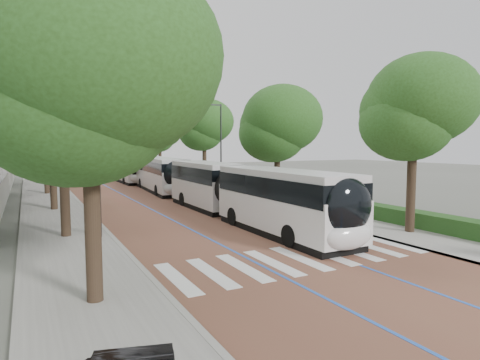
{
  "coord_description": "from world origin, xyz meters",
  "views": [
    {
      "loc": [
        -9.02,
        -11.37,
        4.41
      ],
      "look_at": [
        1.79,
        8.89,
        2.4
      ],
      "focal_mm": 30.0,
      "sensor_mm": 36.0,
      "label": 1
    }
  ],
  "objects": [
    {
      "name": "ground",
      "position": [
        0.0,
        0.0,
        0.0
      ],
      "size": [
        160.0,
        160.0,
        0.0
      ],
      "primitive_type": "plane",
      "color": "#51544C",
      "rests_on": "ground"
    },
    {
      "name": "road",
      "position": [
        0.0,
        40.0,
        0.01
      ],
      "size": [
        11.0,
        140.0,
        0.02
      ],
      "primitive_type": "cube",
      "color": "brown",
      "rests_on": "ground"
    },
    {
      "name": "sidewalk_left",
      "position": [
        -7.5,
        40.0,
        0.06
      ],
      "size": [
        4.0,
        140.0,
        0.12
      ],
      "primitive_type": "cube",
      "color": "gray",
      "rests_on": "ground"
    },
    {
      "name": "sidewalk_right",
      "position": [
        7.5,
        40.0,
        0.06
      ],
      "size": [
        4.0,
        140.0,
        0.12
      ],
      "primitive_type": "cube",
      "color": "gray",
      "rests_on": "ground"
    },
    {
      "name": "kerb_left",
      "position": [
        -5.6,
        40.0,
        0.06
      ],
      "size": [
        0.2,
        140.0,
        0.14
      ],
      "primitive_type": "cube",
      "color": "gray",
      "rests_on": "ground"
    },
    {
      "name": "kerb_right",
      "position": [
        5.6,
        40.0,
        0.06
      ],
      "size": [
        0.2,
        140.0,
        0.14
      ],
      "primitive_type": "cube",
      "color": "gray",
      "rests_on": "ground"
    },
    {
      "name": "zebra_crossing",
      "position": [
        0.2,
        1.0,
        0.03
      ],
      "size": [
        10.55,
        3.6,
        0.01
      ],
      "color": "silver",
      "rests_on": "ground"
    },
    {
      "name": "lane_line_left",
      "position": [
        -1.6,
        40.0,
        0.02
      ],
      "size": [
        0.12,
        126.0,
        0.01
      ],
      "primitive_type": "cube",
      "color": "blue",
      "rests_on": "road"
    },
    {
      "name": "lane_line_right",
      "position": [
        1.6,
        40.0,
        0.02
      ],
      "size": [
        0.12,
        126.0,
        0.01
      ],
      "primitive_type": "cube",
      "color": "blue",
      "rests_on": "road"
    },
    {
      "name": "hedge",
      "position": [
        9.1,
        0.0,
        0.52
      ],
      "size": [
        1.2,
        14.0,
        0.8
      ],
      "primitive_type": "cube",
      "color": "#1F4718",
      "rests_on": "sidewalk_right"
    },
    {
      "name": "streetlight_far",
      "position": [
        6.62,
        22.0,
        4.82
      ],
      "size": [
        1.82,
        0.2,
        8.0
      ],
      "color": "#2B2C2E",
      "rests_on": "sidewalk_right"
    },
    {
      "name": "lamp_post_left",
      "position": [
        -6.1,
        8.0,
        4.12
      ],
      "size": [
        0.14,
        0.14,
        8.0
      ],
      "primitive_type": "cylinder",
      "color": "#2B2C2E",
      "rests_on": "sidewalk_left"
    },
    {
      "name": "trees_left",
      "position": [
        -7.5,
        22.89,
        6.73
      ],
      "size": [
        6.48,
        61.1,
        9.73
      ],
      "color": "black",
      "rests_on": "ground"
    },
    {
      "name": "trees_right",
      "position": [
        7.7,
        22.84,
        5.96
      ],
      "size": [
        6.01,
        47.5,
        8.65
      ],
      "color": "black",
      "rests_on": "ground"
    },
    {
      "name": "lead_bus",
      "position": [
        2.02,
        8.7,
        1.63
      ],
      "size": [
        2.58,
        18.4,
        3.2
      ],
      "rotation": [
        0.0,
        0.0,
        -0.0
      ],
      "color": "black",
      "rests_on": "ground"
    },
    {
      "name": "bus_queued_0",
      "position": [
        2.15,
        25.32,
        1.62
      ],
      "size": [
        3.29,
        12.53,
        3.2
      ],
      "rotation": [
        0.0,
        0.0,
        -0.06
      ],
      "color": "silver",
      "rests_on": "ground"
    },
    {
      "name": "bus_queued_1",
      "position": [
        1.69,
        37.26,
        1.62
      ],
      "size": [
        2.7,
        12.43,
        3.2
      ],
      "rotation": [
        0.0,
        0.0,
        0.01
      ],
      "color": "silver",
      "rests_on": "ground"
    }
  ]
}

